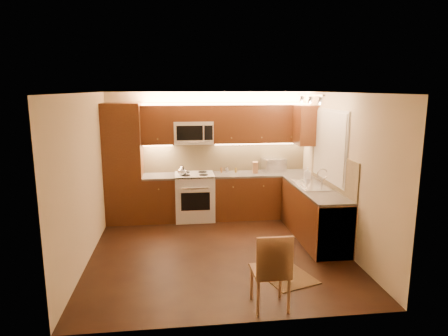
{
  "coord_description": "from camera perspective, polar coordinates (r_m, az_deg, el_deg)",
  "views": [
    {
      "loc": [
        -0.64,
        -5.93,
        2.56
      ],
      "look_at": [
        0.15,
        0.55,
        1.25
      ],
      "focal_mm": 31.76,
      "sensor_mm": 36.0,
      "label": 1
    }
  ],
  "objects": [
    {
      "name": "wall_back",
      "position": [
        8.06,
        -2.3,
        1.99
      ],
      "size": [
        4.0,
        0.01,
        2.5
      ],
      "primitive_type": "cube",
      "color": "beige",
      "rests_on": "ground"
    },
    {
      "name": "wall_right",
      "position": [
        6.62,
        16.71,
        -0.55
      ],
      "size": [
        0.01,
        4.0,
        2.5
      ],
      "primitive_type": "cube",
      "color": "beige",
      "rests_on": "ground"
    },
    {
      "name": "upper_cab_back_right",
      "position": [
        7.96,
        5.29,
        6.37
      ],
      "size": [
        1.92,
        0.35,
        0.75
      ],
      "primitive_type": "cube",
      "color": "#491D0F",
      "rests_on": "wall_back"
    },
    {
      "name": "ceiling",
      "position": [
        5.96,
        -0.81,
        10.77
      ],
      "size": [
        4.0,
        4.0,
        0.01
      ],
      "primitive_type": "cube",
      "color": "beige",
      "rests_on": "ground"
    },
    {
      "name": "dishwasher",
      "position": [
        6.46,
        14.89,
        -8.31
      ],
      "size": [
        0.58,
        0.6,
        0.84
      ],
      "primitive_type": "cube",
      "color": "silver",
      "rests_on": "floor"
    },
    {
      "name": "counter_back_left",
      "position": [
        7.82,
        -9.35,
        -1.21
      ],
      "size": [
        0.62,
        0.6,
        0.04
      ],
      "primitive_type": "cube",
      "color": "#363431",
      "rests_on": "base_cab_back_left"
    },
    {
      "name": "sink",
      "position": [
        7.07,
        12.58,
        -1.89
      ],
      "size": [
        0.52,
        0.86,
        0.15
      ],
      "primitive_type": null,
      "color": "silver",
      "rests_on": "counter_right"
    },
    {
      "name": "toaster_oven",
      "position": [
        8.14,
        7.12,
        0.46
      ],
      "size": [
        0.5,
        0.41,
        0.27
      ],
      "primitive_type": "cube",
      "rotation": [
        0.0,
        0.0,
        0.19
      ],
      "color": "silver",
      "rests_on": "counter_back_right"
    },
    {
      "name": "base_cab_right",
      "position": [
        7.07,
        12.8,
        -6.46
      ],
      "size": [
        0.6,
        2.0,
        0.86
      ],
      "primitive_type": "cube",
      "color": "#491D0F",
      "rests_on": "floor"
    },
    {
      "name": "spice_jar_a",
      "position": [
        7.98,
        0.29,
        -0.29
      ],
      "size": [
        0.05,
        0.05,
        0.1
      ],
      "primitive_type": "cylinder",
      "rotation": [
        0.0,
        0.0,
        -0.02
      ],
      "color": "silver",
      "rests_on": "counter_back_right"
    },
    {
      "name": "spice_jar_d",
      "position": [
        7.97,
        -0.38,
        -0.3
      ],
      "size": [
        0.05,
        0.05,
        0.1
      ],
      "primitive_type": "cylinder",
      "rotation": [
        0.0,
        0.0,
        0.19
      ],
      "color": "brown",
      "rests_on": "counter_back_right"
    },
    {
      "name": "faucet",
      "position": [
        7.11,
        13.98,
        -1.25
      ],
      "size": [
        0.2,
        0.04,
        0.3
      ],
      "primitive_type": null,
      "color": "silver",
      "rests_on": "counter_right"
    },
    {
      "name": "rug",
      "position": [
        5.82,
        8.5,
        -14.79
      ],
      "size": [
        0.88,
        1.08,
        0.01
      ],
      "primitive_type": "cube",
      "rotation": [
        0.0,
        0.0,
        0.32
      ],
      "color": "black",
      "rests_on": "floor"
    },
    {
      "name": "upper_cab_back_left",
      "position": [
        7.79,
        -9.55,
        6.15
      ],
      "size": [
        0.62,
        0.35,
        0.75
      ],
      "primitive_type": "cube",
      "color": "#491D0F",
      "rests_on": "wall_back"
    },
    {
      "name": "microwave",
      "position": [
        7.79,
        -4.42,
        5.13
      ],
      "size": [
        0.76,
        0.38,
        0.44
      ],
      "primitive_type": null,
      "color": "silver",
      "rests_on": "wall_back"
    },
    {
      "name": "counter_back_right",
      "position": [
        7.99,
        5.35,
        -0.84
      ],
      "size": [
        1.92,
        0.6,
        0.04
      ],
      "primitive_type": "cube",
      "color": "#363431",
      "rests_on": "base_cab_back_right"
    },
    {
      "name": "stove",
      "position": [
        7.9,
        -4.24,
        -4.1
      ],
      "size": [
        0.76,
        0.65,
        0.92
      ],
      "primitive_type": null,
      "color": "silver",
      "rests_on": "floor"
    },
    {
      "name": "soap_bottle",
      "position": [
        7.58,
        11.92,
        -0.7
      ],
      "size": [
        0.11,
        0.11,
        0.22
      ],
      "primitive_type": "imported",
      "rotation": [
        0.0,
        0.0,
        0.14
      ],
      "color": "silver",
      "rests_on": "counter_right"
    },
    {
      "name": "wall_left",
      "position": [
        6.22,
        -19.42,
        -1.46
      ],
      "size": [
        0.01,
        4.0,
        2.5
      ],
      "primitive_type": "cube",
      "color": "beige",
      "rests_on": "ground"
    },
    {
      "name": "backsplash_right",
      "position": [
        6.98,
        15.31,
        -0.28
      ],
      "size": [
        0.02,
        2.0,
        0.6
      ],
      "primitive_type": "cube",
      "color": "tan",
      "rests_on": "wall_right"
    },
    {
      "name": "kettle",
      "position": [
        7.63,
        -6.04,
        -0.33
      ],
      "size": [
        0.24,
        0.24,
        0.21
      ],
      "primitive_type": null,
      "rotation": [
        0.0,
        0.0,
        0.43
      ],
      "color": "silver",
      "rests_on": "stove"
    },
    {
      "name": "upper_cab_right_corner",
      "position": [
        7.76,
        11.67,
        6.06
      ],
      "size": [
        0.35,
        0.5,
        0.75
      ],
      "primitive_type": "cube",
      "color": "#491D0F",
      "rests_on": "wall_right"
    },
    {
      "name": "wall_front",
      "position": [
        4.19,
        2.18,
        -6.89
      ],
      "size": [
        4.0,
        0.01,
        2.5
      ],
      "primitive_type": "cube",
      "color": "beige",
      "rests_on": "ground"
    },
    {
      "name": "pantry",
      "position": [
        7.82,
        -14.25,
        0.62
      ],
      "size": [
        0.7,
        0.6,
        2.3
      ],
      "primitive_type": "cube",
      "color": "#491D0F",
      "rests_on": "floor"
    },
    {
      "name": "window_frame",
      "position": [
        7.05,
        14.99,
        3.14
      ],
      "size": [
        0.03,
        1.44,
        1.24
      ],
      "primitive_type": "cube",
      "color": "silver",
      "rests_on": "wall_right"
    },
    {
      "name": "base_cab_back_left",
      "position": [
        7.93,
        -9.25,
        -4.38
      ],
      "size": [
        0.62,
        0.6,
        0.86
      ],
      "primitive_type": "cube",
      "color": "#491D0F",
      "rests_on": "floor"
    },
    {
      "name": "track_light_bar",
      "position": [
        6.7,
        12.34,
        10.24
      ],
      "size": [
        0.04,
        1.2,
        0.03
      ],
      "primitive_type": "cube",
      "color": "silver",
      "rests_on": "ceiling"
    },
    {
      "name": "floor",
      "position": [
        6.49,
        -0.75,
        -11.89
      ],
      "size": [
        4.0,
        4.0,
        0.01
      ],
      "primitive_type": "cube",
      "color": "black",
      "rests_on": "ground"
    },
    {
      "name": "window_blinds",
      "position": [
        7.05,
        14.84,
        3.14
      ],
      "size": [
        0.02,
        1.36,
        1.16
      ],
      "primitive_type": "cube",
      "color": "silver",
      "rests_on": "wall_right"
    },
    {
      "name": "knife_block",
      "position": [
        7.97,
        4.52,
        0.1
      ],
      "size": [
        0.12,
        0.17,
        0.22
      ],
      "primitive_type": "cube",
      "rotation": [
        0.0,
        0.0,
        -0.14
      ],
      "color": "#AD7D4E",
      "rests_on": "counter_back_right"
    },
    {
      "name": "upper_cab_bridge",
      "position": [
        7.77,
        -4.47,
        7.89
      ],
      "size": [
        0.76,
        0.35,
        0.31
      ],
      "primitive_type": "cube",
      "color": "#491D0F",
      "rests_on": "wall_back"
    },
    {
      "name": "base_cab_back_right",
      "position": [
        8.1,
        5.29,
        -3.95
      ],
      "size": [
        1.92,
        0.6,
        0.86
      ],
      "primitive_type": "cube",
      "color": "#491D0F",
      "rests_on": "floor"
    },
    {
      "name": "dining_chair",
      "position": [
        4.83,
        6.65,
        -14.29
      ],
      "size": [
        0.43,
        0.43,
        0.95
      ],
      "primitive_type": null,
      "rotation": [
        0.0,
        0.0,
        0.02
      ],
      "color": "#AD7D4E",
      "rests_on": "floor"
    },
    {
      "name": "spice_jar_c",
      "position": [
        8.04,
        0.52,
        -0.21
      ],
      "size": [
        0.05,
        0.05,
        0.1
      ],
      "primitive_type": "cylinder",
      "rotation": [
        0.0,
        0.0,
        -0.23
      ],
      "color": "silver",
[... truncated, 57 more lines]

